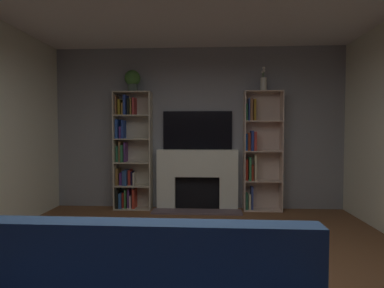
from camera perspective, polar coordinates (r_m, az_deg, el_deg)
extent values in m
cube|color=gray|center=(5.48, 1.04, 2.88)|extent=(5.10, 0.06, 2.78)
cube|color=white|center=(5.50, -4.66, -8.75)|extent=(0.31, 0.21, 0.56)
cube|color=white|center=(5.46, 6.65, -8.84)|extent=(0.31, 0.21, 0.56)
cube|color=white|center=(5.38, 0.98, -3.49)|extent=(1.38, 0.21, 0.46)
cube|color=black|center=(5.51, 1.00, -8.71)|extent=(0.76, 0.08, 0.56)
cube|color=#635359|center=(5.27, 0.86, -12.22)|extent=(1.48, 0.30, 0.03)
cube|color=black|center=(5.42, 1.01, 2.49)|extent=(1.18, 0.06, 0.66)
cube|color=beige|center=(5.55, -13.74, -1.18)|extent=(0.02, 0.29, 2.01)
cube|color=beige|center=(5.41, -7.48, -1.23)|extent=(0.02, 0.29, 2.01)
cube|color=beige|center=(5.60, -10.32, -1.12)|extent=(0.63, 0.02, 2.01)
cube|color=beige|center=(5.62, -10.57, -11.38)|extent=(0.60, 0.29, 0.02)
cube|color=black|center=(5.66, -13.24, -9.50)|extent=(0.04, 0.24, 0.33)
cube|color=#295692|center=(5.65, -12.72, -9.90)|extent=(0.04, 0.24, 0.25)
cube|color=#A8271C|center=(5.66, -12.22, -9.83)|extent=(0.04, 0.19, 0.26)
cube|color=#3A783D|center=(5.63, -11.82, -9.60)|extent=(0.02, 0.23, 0.32)
cube|color=#63337A|center=(5.64, -11.32, -9.56)|extent=(0.03, 0.19, 0.32)
cube|color=beige|center=(5.61, -10.94, -10.16)|extent=(0.03, 0.23, 0.22)
cube|color=#B43325|center=(5.60, -10.39, -9.64)|extent=(0.04, 0.22, 0.32)
cube|color=beige|center=(5.54, -10.60, -7.43)|extent=(0.60, 0.29, 0.02)
cube|color=brown|center=(5.61, -13.25, -5.76)|extent=(0.04, 0.22, 0.29)
cube|color=#582C81|center=(5.61, -12.64, -6.13)|extent=(0.04, 0.18, 0.21)
cube|color=#2B4A81|center=(5.57, -12.08, -5.97)|extent=(0.04, 0.22, 0.25)
cube|color=#2D5392|center=(5.55, -11.73, -5.98)|extent=(0.02, 0.25, 0.26)
cube|color=#AC2F24|center=(5.57, -11.16, -5.94)|extent=(0.04, 0.18, 0.26)
cube|color=black|center=(5.56, -10.75, -6.08)|extent=(0.03, 0.18, 0.23)
cube|color=beige|center=(5.56, -10.41, -6.19)|extent=(0.03, 0.17, 0.21)
cube|color=beige|center=(5.49, -10.63, -3.30)|extent=(0.60, 0.29, 0.02)
cube|color=#2C714C|center=(5.58, -13.27, -1.76)|extent=(0.03, 0.18, 0.27)
cube|color=olive|center=(5.56, -12.81, -1.36)|extent=(0.04, 0.20, 0.35)
cube|color=#286840|center=(5.52, -12.40, -1.68)|extent=(0.04, 0.25, 0.29)
cube|color=#5A3474|center=(5.54, -11.94, -1.42)|extent=(0.03, 0.19, 0.34)
cube|color=beige|center=(5.46, -10.67, 0.90)|extent=(0.60, 0.29, 0.02)
cube|color=#244898|center=(5.55, -13.32, 2.67)|extent=(0.04, 0.22, 0.33)
cube|color=#512F7C|center=(5.54, -12.72, 2.05)|extent=(0.03, 0.20, 0.20)
cube|color=navy|center=(5.53, -12.32, 2.62)|extent=(0.04, 0.20, 0.31)
cube|color=beige|center=(5.47, -10.70, 5.11)|extent=(0.60, 0.29, 0.02)
cube|color=#8F603F|center=(5.57, -13.45, 6.80)|extent=(0.02, 0.20, 0.32)
cube|color=olive|center=(5.57, -12.94, 6.51)|extent=(0.04, 0.18, 0.27)
cube|color=#A27833|center=(5.56, -12.39, 6.22)|extent=(0.03, 0.17, 0.21)
cube|color=navy|center=(5.52, -11.95, 6.92)|extent=(0.04, 0.23, 0.34)
cube|color=black|center=(5.53, -11.34, 6.62)|extent=(0.04, 0.18, 0.28)
cube|color=olive|center=(5.51, -10.88, 6.68)|extent=(0.02, 0.20, 0.29)
cube|color=#AA3537|center=(5.49, -10.41, 6.72)|extent=(0.03, 0.22, 0.29)
cube|color=beige|center=(5.50, -10.73, 9.20)|extent=(0.60, 0.29, 0.02)
cube|color=beige|center=(5.36, 9.49, -1.27)|extent=(0.02, 0.27, 2.01)
cube|color=beige|center=(5.46, 15.93, -1.26)|extent=(0.02, 0.27, 2.01)
cube|color=beige|center=(5.52, 12.52, -1.19)|extent=(0.63, 0.02, 2.01)
cube|color=beige|center=(5.55, 12.64, -11.57)|extent=(0.60, 0.27, 0.02)
cube|color=#2C684C|center=(5.50, 9.83, -10.14)|extent=(0.04, 0.19, 0.27)
cube|color=beige|center=(5.51, 10.35, -10.20)|extent=(0.03, 0.20, 0.26)
cube|color=#33448D|center=(5.51, 10.81, -9.54)|extent=(0.03, 0.17, 0.38)
cube|color=beige|center=(5.45, 12.69, -6.54)|extent=(0.60, 0.27, 0.02)
cube|color=red|center=(5.42, 9.84, -4.59)|extent=(0.04, 0.17, 0.35)
cube|color=#337E49|center=(5.40, 10.43, -4.43)|extent=(0.03, 0.22, 0.39)
cube|color=#A73321|center=(5.43, 10.83, -5.07)|extent=(0.03, 0.19, 0.26)
cube|color=beige|center=(5.41, 11.36, -4.24)|extent=(0.03, 0.22, 0.42)
cube|color=beige|center=(5.40, 12.74, -1.27)|extent=(0.60, 0.27, 0.02)
cube|color=#174796|center=(5.38, 9.83, 0.34)|extent=(0.03, 0.17, 0.28)
cube|color=#A83C1E|center=(5.39, 10.29, 0.42)|extent=(0.04, 0.16, 0.30)
cube|color=navy|center=(5.37, 10.83, 0.61)|extent=(0.04, 0.22, 0.33)
cube|color=#B53631|center=(5.37, 11.33, 0.52)|extent=(0.04, 0.22, 0.32)
cube|color=beige|center=(5.39, 12.79, 4.06)|extent=(0.60, 0.27, 0.02)
cube|color=#337B4E|center=(5.39, 9.85, 5.67)|extent=(0.03, 0.18, 0.28)
cube|color=navy|center=(5.38, 10.27, 6.16)|extent=(0.02, 0.20, 0.37)
cube|color=brown|center=(5.39, 10.67, 6.14)|extent=(0.04, 0.20, 0.37)
cube|color=olive|center=(5.41, 11.28, 6.06)|extent=(0.04, 0.16, 0.36)
cube|color=beige|center=(5.43, 12.84, 9.27)|extent=(0.60, 0.27, 0.02)
cylinder|color=#46574E|center=(5.50, -10.75, 9.95)|extent=(0.16, 0.16, 0.13)
sphere|color=#447632|center=(5.53, -10.77, 11.69)|extent=(0.27, 0.27, 0.27)
cylinder|color=silver|center=(5.43, 12.88, 10.52)|extent=(0.10, 0.10, 0.22)
cylinder|color=#4C7F3F|center=(5.46, 12.89, 12.47)|extent=(0.01, 0.01, 0.16)
sphere|color=silver|center=(5.47, 12.90, 13.29)|extent=(0.05, 0.05, 0.05)
cylinder|color=#4C7F3F|center=(5.47, 12.70, 12.15)|extent=(0.01, 0.01, 0.10)
sphere|color=silver|center=(5.48, 12.70, 12.67)|extent=(0.05, 0.05, 0.05)
cylinder|color=#4C7F3F|center=(5.45, 12.91, 12.25)|extent=(0.01, 0.01, 0.11)
sphere|color=silver|center=(5.46, 12.92, 12.85)|extent=(0.05, 0.05, 0.05)
cube|color=#395C8F|center=(1.83, -9.09, -20.32)|extent=(1.92, 0.17, 0.43)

